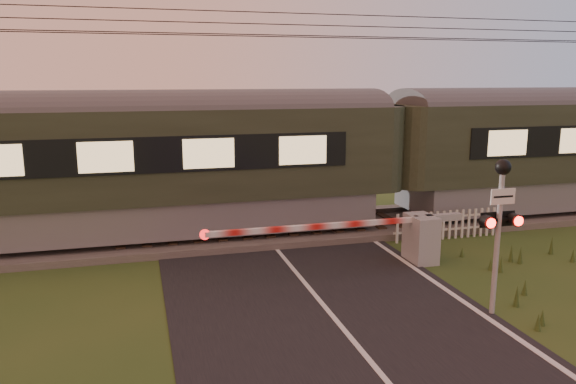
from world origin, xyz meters
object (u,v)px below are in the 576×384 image
object	(u,v)px
train	(388,154)
crossing_signal	(500,209)
boom_gate	(411,237)
picket_fence	(450,225)

from	to	relation	value
train	crossing_signal	xyz separation A→B (m)	(-0.85, -6.59, -0.13)
boom_gate	crossing_signal	xyz separation A→B (m)	(0.07, -3.17, 1.40)
crossing_signal	picket_fence	bearing A→B (deg)	68.03
train	picket_fence	distance (m)	2.79
boom_gate	picket_fence	size ratio (longest dim) A/B	1.89
picket_fence	boom_gate	bearing A→B (deg)	-142.13
crossing_signal	picket_fence	world-z (taller)	crossing_signal
train	picket_fence	bearing A→B (deg)	-61.13
train	crossing_signal	size ratio (longest dim) A/B	13.63
crossing_signal	train	bearing A→B (deg)	82.63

